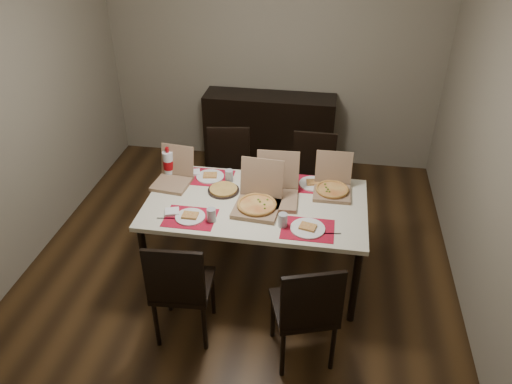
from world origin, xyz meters
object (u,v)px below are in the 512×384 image
dining_table (256,209)px  chair_near_left (180,286)px  chair_far_right (312,176)px  dip_bowl (265,186)px  sideboard (269,132)px  soda_bottle (168,164)px  chair_near_right (306,309)px  pizza_box_center (258,202)px  chair_far_left (229,171)px

dining_table → chair_near_left: 0.93m
dining_table → chair_far_right: 1.00m
dining_table → dip_bowl: bearing=80.8°
chair_near_left → chair_far_right: size_ratio=1.00×
sideboard → soda_bottle: 1.82m
chair_near_right → dip_bowl: 1.24m
chair_near_left → dip_bowl: (0.46, 1.05, 0.25)m
chair_near_right → chair_near_left: bearing=175.0°
chair_near_right → soda_bottle: (-1.32, 1.19, 0.36)m
chair_far_right → pizza_box_center: size_ratio=2.22×
soda_bottle → dining_table: bearing=-19.9°
dining_table → chair_far_right: size_ratio=1.94×
sideboard → dip_bowl: sideboard is taller
chair_near_left → chair_far_right: 1.90m
chair_far_left → dip_bowl: bearing=-54.1°
dining_table → chair_near_right: chair_near_right is taller
sideboard → soda_bottle: bearing=-112.2°
dining_table → chair_far_left: size_ratio=1.94×
sideboard → chair_near_left: chair_near_left is taller
dining_table → chair_near_left: size_ratio=1.94×
chair_near_right → pizza_box_center: size_ratio=2.22×
sideboard → dining_table: size_ratio=0.83×
chair_far_right → soda_bottle: 1.42m
chair_far_right → dining_table: bearing=-114.9°
sideboard → chair_near_right: 2.91m
chair_near_right → chair_far_right: same height
chair_near_right → pizza_box_center: pizza_box_center is taller
sideboard → pizza_box_center: (0.18, -2.01, 0.36)m
chair_near_left → chair_near_right: bearing=-5.0°
chair_far_left → dip_bowl: 0.82m
chair_far_right → soda_bottle: size_ratio=3.32×
chair_near_left → chair_far_left: (0.00, 1.68, 0.00)m
chair_far_right → soda_bottle: soda_bottle is taller
sideboard → chair_near_right: chair_near_right is taller
sideboard → pizza_box_center: pizza_box_center is taller
chair_far_left → soda_bottle: soda_bottle is taller
chair_near_left → dip_bowl: size_ratio=9.20×
chair_near_left → chair_far_right: (0.84, 1.70, 0.00)m
pizza_box_center → chair_far_right: bearing=68.1°
chair_near_right → soda_bottle: size_ratio=3.32×
sideboard → dip_bowl: size_ratio=14.85×
chair_near_left → chair_near_right: 0.92m
chair_near_left → chair_near_right: size_ratio=1.00×
chair_near_left → pizza_box_center: 0.91m
sideboard → chair_near_right: size_ratio=1.61×
chair_near_right → dip_bowl: chair_near_right is taller
chair_near_left → dining_table: bearing=62.5°
chair_far_left → soda_bottle: 0.79m
chair_near_right → chair_far_right: bearing=92.6°
pizza_box_center → dip_bowl: 0.31m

